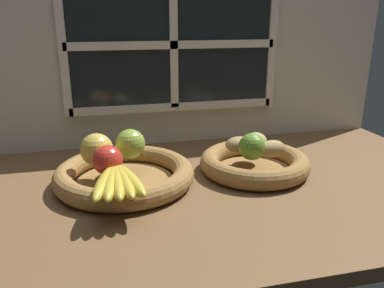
# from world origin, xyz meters

# --- Properties ---
(ground_plane) EXTENTS (1.40, 0.90, 0.03)m
(ground_plane) POSITION_xyz_m (0.00, 0.00, -0.01)
(ground_plane) COLOR brown
(back_wall) EXTENTS (1.40, 0.05, 0.55)m
(back_wall) POSITION_xyz_m (0.00, 0.30, 0.28)
(back_wall) COLOR silver
(back_wall) RESTS_ON ground_plane
(fruit_bowl_left) EXTENTS (0.34, 0.34, 0.05)m
(fruit_bowl_left) POSITION_xyz_m (-0.18, -0.01, 0.02)
(fruit_bowl_left) COLOR olive
(fruit_bowl_left) RESTS_ON ground_plane
(fruit_bowl_right) EXTENTS (0.29, 0.29, 0.05)m
(fruit_bowl_right) POSITION_xyz_m (0.16, -0.01, 0.02)
(fruit_bowl_right) COLOR olive
(fruit_bowl_right) RESTS_ON ground_plane
(apple_green_back) EXTENTS (0.07, 0.07, 0.07)m
(apple_green_back) POSITION_xyz_m (-0.16, 0.03, 0.09)
(apple_green_back) COLOR #8CAD3D
(apple_green_back) RESTS_ON fruit_bowl_left
(apple_golden_left) EXTENTS (0.08, 0.08, 0.08)m
(apple_golden_left) POSITION_xyz_m (-0.24, 0.00, 0.09)
(apple_golden_left) COLOR gold
(apple_golden_left) RESTS_ON fruit_bowl_left
(apple_red_front) EXTENTS (0.07, 0.07, 0.07)m
(apple_red_front) POSITION_xyz_m (-0.22, -0.06, 0.08)
(apple_red_front) COLOR red
(apple_red_front) RESTS_ON fruit_bowl_left
(banana_bunch_front) EXTENTS (0.13, 0.19, 0.03)m
(banana_bunch_front) POSITION_xyz_m (-0.20, -0.14, 0.07)
(banana_bunch_front) COLOR gold
(banana_bunch_front) RESTS_ON fruit_bowl_left
(potato_back) EXTENTS (0.07, 0.08, 0.04)m
(potato_back) POSITION_xyz_m (0.18, 0.03, 0.07)
(potato_back) COLOR tan
(potato_back) RESTS_ON fruit_bowl_right
(potato_small) EXTENTS (0.09, 0.06, 0.04)m
(potato_small) POSITION_xyz_m (0.19, -0.05, 0.07)
(potato_small) COLOR #A38451
(potato_small) RESTS_ON fruit_bowl_right
(potato_oblong) EXTENTS (0.08, 0.06, 0.04)m
(potato_oblong) POSITION_xyz_m (0.12, 0.01, 0.07)
(potato_oblong) COLOR #A38451
(potato_oblong) RESTS_ON fruit_bowl_right
(potato_large) EXTENTS (0.07, 0.07, 0.04)m
(potato_large) POSITION_xyz_m (0.16, -0.01, 0.07)
(potato_large) COLOR #A38451
(potato_large) RESTS_ON fruit_bowl_right
(lime_near) EXTENTS (0.07, 0.07, 0.07)m
(lime_near) POSITION_xyz_m (0.13, -0.05, 0.08)
(lime_near) COLOR olive
(lime_near) RESTS_ON fruit_bowl_right
(chili_pepper) EXTENTS (0.11, 0.08, 0.02)m
(chili_pepper) POSITION_xyz_m (0.15, -0.01, 0.06)
(chili_pepper) COLOR red
(chili_pepper) RESTS_ON fruit_bowl_right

